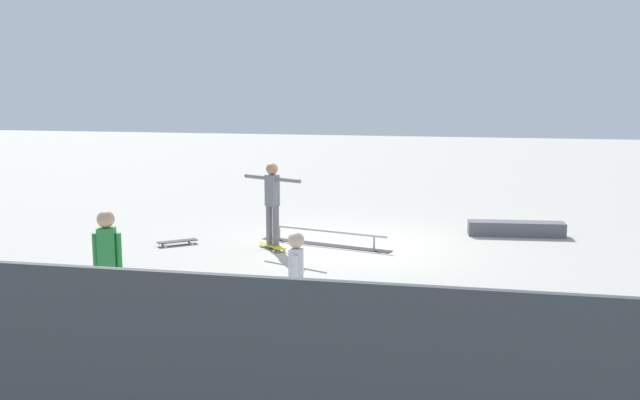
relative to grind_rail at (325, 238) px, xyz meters
name	(u,v)px	position (x,y,z in m)	size (l,w,h in m)	color
ground_plane	(352,246)	(-0.54, -0.05, -0.14)	(60.00, 60.00, 0.00)	#ADA89E
grind_rail	(325,238)	(0.00, 0.00, 0.00)	(2.79, 0.98, 0.32)	black
skate_ledge	(516,229)	(-3.82, -1.71, 0.02)	(2.01, 0.42, 0.31)	#595960
skater_main	(272,199)	(0.94, 0.55, 0.86)	(1.28, 0.64, 1.71)	slate
skateboard_main	(272,245)	(0.95, 0.57, -0.06)	(0.70, 0.71, 0.09)	yellow
bystander_green_shirt	(108,265)	(1.70, 5.67, 0.79)	(0.37, 0.24, 1.64)	slate
bystander_white_shirt	(296,284)	(-0.79, 5.69, 0.70)	(0.20, 0.34, 1.47)	slate
loose_skateboard_pink	(82,277)	(3.40, 3.43, -0.06)	(0.45, 0.82, 0.09)	#E05993
loose_skateboard_black	(177,241)	(2.91, 0.61, -0.06)	(0.75, 0.66, 0.09)	black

